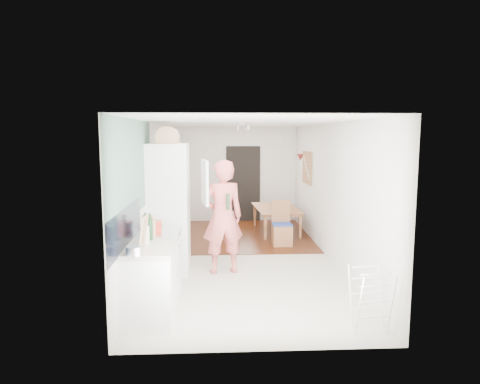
{
  "coord_description": "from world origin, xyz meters",
  "views": [
    {
      "loc": [
        -0.43,
        -7.76,
        2.28
      ],
      "look_at": [
        -0.04,
        0.2,
        1.22
      ],
      "focal_mm": 32.0,
      "sensor_mm": 36.0,
      "label": 1
    }
  ],
  "objects": [
    {
      "name": "sage_wall_panel",
      "position": [
        -1.59,
        -2.0,
        1.85
      ],
      "size": [
        0.02,
        3.0,
        1.3
      ],
      "primitive_type": "cube",
      "color": "slate",
      "rests_on": "room_shell"
    },
    {
      "name": "dining_chair",
      "position": [
        0.86,
        0.87,
        0.47
      ],
      "size": [
        0.39,
        0.39,
        0.93
      ],
      "primitive_type": null,
      "rotation": [
        0.0,
        0.0,
        0.0
      ],
      "color": "#AE674A",
      "rests_on": "floor"
    },
    {
      "name": "base_cabinet",
      "position": [
        -1.3,
        -2.55,
        0.43
      ],
      "size": [
        0.6,
        0.9,
        0.86
      ],
      "primitive_type": "cube",
      "color": "white",
      "rests_on": "room_shell"
    },
    {
      "name": "grey_drape",
      "position": [
        -0.33,
        1.51,
        0.5
      ],
      "size": [
        0.43,
        0.43,
        0.19
      ],
      "primitive_type": "cube",
      "rotation": [
        0.0,
        0.0,
        0.02
      ],
      "color": "gray",
      "rests_on": "stool"
    },
    {
      "name": "pinboard",
      "position": [
        1.58,
        1.9,
        1.55
      ],
      "size": [
        0.03,
        0.9,
        0.7
      ],
      "primitive_type": "cube",
      "color": "tan",
      "rests_on": "room_shell"
    },
    {
      "name": "drying_rack",
      "position": [
        1.32,
        -3.09,
        0.38
      ],
      "size": [
        0.43,
        0.4,
        0.76
      ],
      "primitive_type": null,
      "rotation": [
        0.0,
        0.0,
        0.14
      ],
      "color": "white",
      "rests_on": "floor"
    },
    {
      "name": "worktop",
      "position": [
        -1.3,
        -2.55,
        0.89
      ],
      "size": [
        0.62,
        0.92,
        0.06
      ],
      "primitive_type": "cube",
      "color": "beige",
      "rests_on": "room_shell"
    },
    {
      "name": "wood_floor_overlay",
      "position": [
        0.0,
        1.85,
        0.01
      ],
      "size": [
        3.2,
        3.3,
        0.01
      ],
      "primitive_type": "cube",
      "color": "#521D08",
      "rests_on": "room_shell"
    },
    {
      "name": "tile_splashback",
      "position": [
        -1.59,
        -2.55,
        1.15
      ],
      "size": [
        0.02,
        1.9,
        0.5
      ],
      "primitive_type": "cube",
      "color": "black",
      "rests_on": "room_shell"
    },
    {
      "name": "person",
      "position": [
        -0.38,
        -0.82,
        1.12
      ],
      "size": [
        0.92,
        0.71,
        2.23
      ],
      "primitive_type": "imported",
      "rotation": [
        0.0,
        0.0,
        3.38
      ],
      "color": "#DA625C",
      "rests_on": "floor"
    },
    {
      "name": "pepper_mill_back",
      "position": [
        -1.44,
        -2.02,
        1.04
      ],
      "size": [
        0.08,
        0.08,
        0.24
      ],
      "primitive_type": "cylinder",
      "rotation": [
        0.0,
        0.0,
        -0.33
      ],
      "color": "tan",
      "rests_on": "worktop"
    },
    {
      "name": "fridge_housing",
      "position": [
        -1.27,
        -0.78,
        1.07
      ],
      "size": [
        0.66,
        0.66,
        2.15
      ],
      "primitive_type": "cube",
      "color": "white",
      "rests_on": "room_shell"
    },
    {
      "name": "doorway_recess",
      "position": [
        0.2,
        3.48,
        1.0
      ],
      "size": [
        0.9,
        0.04,
        2.0
      ],
      "primitive_type": "cube",
      "color": "black",
      "rests_on": "room_shell"
    },
    {
      "name": "fridge_interior",
      "position": [
        -0.96,
        -0.78,
        1.55
      ],
      "size": [
        0.02,
        0.52,
        0.66
      ],
      "primitive_type": "cube",
      "color": "white",
      "rests_on": "room_shell"
    },
    {
      "name": "held_bottle",
      "position": [
        -0.3,
        -1.02,
        1.23
      ],
      "size": [
        0.06,
        0.06,
        0.26
      ],
      "primitive_type": "cylinder",
      "color": "#1A3F1D",
      "rests_on": "person"
    },
    {
      "name": "pepper_mill_front",
      "position": [
        -1.32,
        -2.1,
        1.04
      ],
      "size": [
        0.07,
        0.07,
        0.24
      ],
      "primitive_type": "cylinder",
      "rotation": [
        0.0,
        0.0,
        0.06
      ],
      "color": "tan",
      "rests_on": "worktop"
    },
    {
      "name": "range_cooker",
      "position": [
        -1.3,
        -1.8,
        0.44
      ],
      "size": [
        0.6,
        0.6,
        0.88
      ],
      "primitive_type": "cube",
      "color": "white",
      "rests_on": "room_shell"
    },
    {
      "name": "bottle_c",
      "position": [
        -1.36,
        -2.49,
        1.04
      ],
      "size": [
        0.12,
        0.12,
        0.24
      ],
      "primitive_type": "cylinder",
      "rotation": [
        0.0,
        0.0,
        -0.3
      ],
      "color": "beige",
      "rests_on": "worktop"
    },
    {
      "name": "wall_sconce",
      "position": [
        1.54,
        2.55,
        1.75
      ],
      "size": [
        0.18,
        0.18,
        0.16
      ],
      "primitive_type": "cone",
      "color": "maroon",
      "rests_on": "room_shell"
    },
    {
      "name": "chopping_boards",
      "position": [
        -1.34,
        -2.72,
        1.13
      ],
      "size": [
        0.14,
        0.3,
        0.41
      ],
      "primitive_type": null,
      "rotation": [
        0.0,
        0.0,
        0.32
      ],
      "color": "tan",
      "rests_on": "worktop"
    },
    {
      "name": "bread_bin",
      "position": [
        -1.25,
        -0.88,
        2.25
      ],
      "size": [
        0.44,
        0.42,
        0.19
      ],
      "primitive_type": null,
      "rotation": [
        0.0,
        0.0,
        0.22
      ],
      "color": "tan",
      "rests_on": "fridge_housing"
    },
    {
      "name": "room_shell",
      "position": [
        0.0,
        0.0,
        1.25
      ],
      "size": [
        3.2,
        7.0,
        2.5
      ],
      "primitive_type": null,
      "color": "white",
      "rests_on": "ground"
    },
    {
      "name": "bottle_a",
      "position": [
        -1.39,
        -2.26,
        1.07
      ],
      "size": [
        0.07,
        0.07,
        0.29
      ],
      "primitive_type": "cylinder",
      "rotation": [
        0.0,
        0.0,
        0.06
      ],
      "color": "#1A3F1D",
      "rests_on": "worktop"
    },
    {
      "name": "stool",
      "position": [
        -0.31,
        1.49,
        0.2
      ],
      "size": [
        0.32,
        0.32,
        0.4
      ],
      "primitive_type": null,
      "rotation": [
        0.0,
        0.0,
        0.04
      ],
      "color": "#AE674A",
      "rests_on": "floor"
    },
    {
      "name": "pinboard_frame",
      "position": [
        1.57,
        1.9,
        1.55
      ],
      "size": [
        0.0,
        0.94,
        0.74
      ],
      "primitive_type": "cube",
      "color": "#AE674A",
      "rests_on": "room_shell"
    },
    {
      "name": "red_casserole",
      "position": [
        -1.38,
        -1.78,
        1.0
      ],
      "size": [
        0.3,
        0.3,
        0.15
      ],
      "primitive_type": "cylinder",
      "rotation": [
        0.0,
        0.0,
        0.18
      ],
      "color": "red",
      "rests_on": "cooker_top"
    },
    {
      "name": "dining_table",
      "position": [
        0.93,
        2.09,
        0.25
      ],
      "size": [
        0.9,
        1.49,
        0.51
      ],
      "primitive_type": "imported",
      "rotation": [
        0.0,
        0.0,
        1.64
      ],
      "color": "#AE674A",
      "rests_on": "floor"
    },
    {
      "name": "bottle_b",
      "position": [
        -1.34,
        -2.24,
        1.06
      ],
      "size": [
        0.08,
        0.08,
        0.29
      ],
      "primitive_type": "cylinder",
      "rotation": [
        0.0,
        0.0,
        -0.25
      ],
      "color": "#1A3F1D",
      "rests_on": "worktop"
    },
    {
      "name": "fridge_door",
      "position": [
        -0.66,
        -1.08,
        1.55
      ],
      "size": [
        0.14,
        0.56,
        0.7
      ],
      "primitive_type": "cube",
      "rotation": [
        0.0,
        0.0,
        -1.4
      ],
      "color": "white",
      "rests_on": "room_shell"
    },
    {
      "name": "steel_pan",
      "position": [
        -1.41,
        -2.95,
        0.97
      ],
      "size": [
        0.25,
        0.25,
        0.1
      ],
      "primitive_type": "cylinder",
      "rotation": [
        0.0,
        0.0,
        -0.31
      ],
      "color": "silver",
      "rests_on": "worktop"
    },
    {
      "name": "floor",
      "position": [
        0.0,
        0.0,
        0.0
      ],
      "size": [
        3.2,
        7.0,
        0.01
      ],
      "primitive_type": "cube",
      "color": "silver",
      "rests_on": "ground"
    },
    {
      "name": "cooker_top",
      "position": [
        -1.3,
        -1.8,
        0.9
      ],
      "size": [
        0.6,
        0.6,
        0.04
      ],
      "primitive_type": "cube",
      "color": "silver",
      "rests_on": "room_shell"
    }
  ]
}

